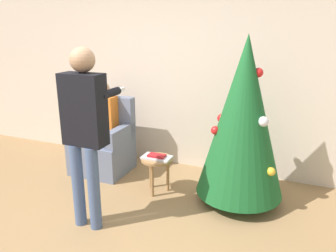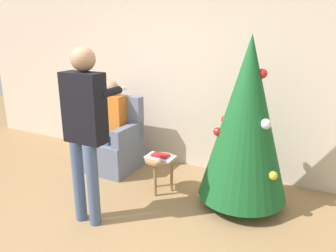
# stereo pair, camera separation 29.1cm
# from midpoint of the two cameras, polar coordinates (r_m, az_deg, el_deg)

# --- Properties ---
(ground_plane) EXTENTS (14.00, 14.00, 0.00)m
(ground_plane) POSITION_cam_midpoint_polar(r_m,az_deg,el_deg) (3.35, -15.78, -20.14)
(ground_plane) COLOR #99754C
(wall_back) EXTENTS (8.00, 0.06, 2.70)m
(wall_back) POSITION_cam_midpoint_polar(r_m,az_deg,el_deg) (4.67, -0.12, 9.05)
(wall_back) COLOR beige
(wall_back) RESTS_ON ground_plane
(christmas_tree) EXTENTS (0.99, 0.99, 1.93)m
(christmas_tree) POSITION_cam_midpoint_polar(r_m,az_deg,el_deg) (3.66, 10.75, 1.39)
(christmas_tree) COLOR brown
(christmas_tree) RESTS_ON ground_plane
(armchair) EXTENTS (0.74, 0.67, 1.05)m
(armchair) POSITION_cam_midpoint_polar(r_m,az_deg,el_deg) (4.78, -12.85, -3.40)
(armchair) COLOR slate
(armchair) RESTS_ON ground_plane
(person_seated) EXTENTS (0.36, 0.46, 1.27)m
(person_seated) POSITION_cam_midpoint_polar(r_m,az_deg,el_deg) (4.66, -13.33, 0.40)
(person_seated) COLOR #475B84
(person_seated) RESTS_ON ground_plane
(person_standing) EXTENTS (0.44, 0.57, 1.81)m
(person_standing) POSITION_cam_midpoint_polar(r_m,az_deg,el_deg) (3.29, -16.81, 0.51)
(person_standing) COLOR #475B84
(person_standing) RESTS_ON ground_plane
(side_stool) EXTENTS (0.39, 0.39, 0.45)m
(side_stool) POSITION_cam_midpoint_polar(r_m,az_deg,el_deg) (4.05, -4.03, -6.59)
(side_stool) COLOR #A37547
(side_stool) RESTS_ON ground_plane
(laptop) EXTENTS (0.36, 0.21, 0.02)m
(laptop) POSITION_cam_midpoint_polar(r_m,az_deg,el_deg) (4.01, -4.06, -5.49)
(laptop) COLOR silver
(laptop) RESTS_ON side_stool
(book) EXTENTS (0.21, 0.12, 0.02)m
(book) POSITION_cam_midpoint_polar(r_m,az_deg,el_deg) (4.01, -4.06, -5.20)
(book) COLOR #B21E23
(book) RESTS_ON laptop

